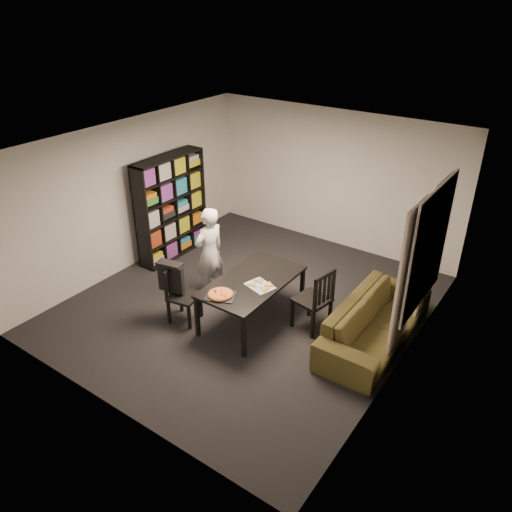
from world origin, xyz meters
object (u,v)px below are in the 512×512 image
Objects in this scene: bookshelf at (171,207)px; baking_tray at (221,296)px; dining_table at (252,284)px; chair_right at (317,297)px; person at (209,253)px; pepperoni_pizza at (221,294)px; sofa at (375,322)px; chair_left at (179,291)px.

baking_tray is (2.33, -1.50, -0.26)m from bookshelf.
bookshelf is at bearing 159.70° from dining_table.
person reaches higher than chair_right.
pepperoni_pizza reaches higher than sofa.
person reaches higher than pepperoni_pizza.
pepperoni_pizza reaches higher than baking_tray.
person is 1.16m from baking_tray.
bookshelf reaches higher than sofa.
bookshelf is at bearing 85.22° from sofa.
chair_right is at bearing 41.51° from pepperoni_pizza.
baking_tray reaches higher than dining_table.
baking_tray is 0.18× the size of sofa.
person is at bearing -6.89° from chair_left.
dining_table is 0.61m from pepperoni_pizza.
sofa is (4.18, -0.35, -0.63)m from bookshelf.
baking_tray is 0.02m from pepperoni_pizza.
person reaches higher than sofa.
chair_right is at bearing 104.34° from person.
bookshelf is at bearing -89.01° from chair_right.
chair_right is 2.84× the size of pepperoni_pizza.
chair_left is at bearing -178.08° from pepperoni_pizza.
person is (1.48, -0.72, -0.18)m from bookshelf.
pepperoni_pizza is at bearing -99.23° from chair_left.
dining_table is at bearing 107.75° from sofa.
sofa is (2.64, 1.17, -0.18)m from chair_left.
chair_left is at bearing -145.80° from dining_table.
baking_tray is (0.79, 0.02, 0.19)m from chair_left.
person is (-0.96, 0.19, 0.14)m from dining_table.
baking_tray is at bearing -48.10° from pepperoni_pizza.
bookshelf is at bearing 147.22° from baking_tray.
chair_right reaches higher than pepperoni_pizza.
person reaches higher than dining_table.
bookshelf is 3.43m from chair_right.
dining_table is 1.08× the size of person.
person is 3.83× the size of baking_tray.
dining_table is at bearing 78.32° from pepperoni_pizza.
sofa is at bearing 116.08° from chair_right.
person reaches higher than baking_tray.
chair_left is at bearing -44.58° from bookshelf.
pepperoni_pizza is 0.16× the size of sofa.
chair_left is at bearing -178.71° from baking_tray.
sofa is at bearing -4.78° from bookshelf.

